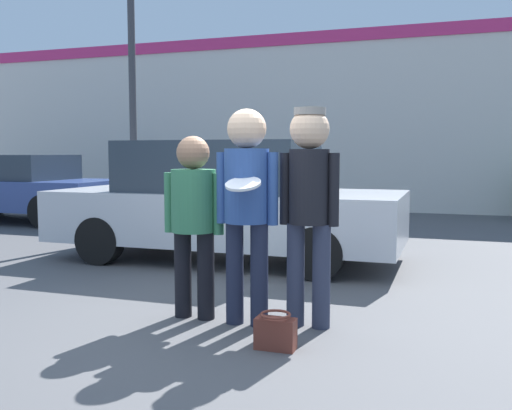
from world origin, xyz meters
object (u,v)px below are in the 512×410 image
parked_car_near (225,202)px  handbag (275,332)px  person_left (194,211)px  person_middle_with_frisbee (247,195)px  parked_car_far (16,187)px  person_right (309,195)px

parked_car_near → handbag: 3.69m
person_left → handbag: 1.35m
person_middle_with_frisbee → parked_car_far: 8.98m
person_right → parked_car_near: size_ratio=0.39×
parked_car_far → person_middle_with_frisbee: bearing=-36.8°
person_middle_with_frisbee → handbag: bearing=-51.3°
person_right → handbag: 1.16m
person_middle_with_frisbee → handbag: size_ratio=6.04×
person_right → parked_car_near: 3.16m
parked_car_near → person_right: bearing=-55.2°
person_middle_with_frisbee → person_right: 0.52m
parked_car_near → handbag: size_ratio=15.56×
person_right → parked_car_far: size_ratio=0.41×
person_left → parked_car_far: 8.55m
person_left → person_right: size_ratio=0.88×
parked_car_near → handbag: (1.70, -3.20, -0.66)m
person_right → person_middle_with_frisbee: bearing=-167.4°
person_middle_with_frisbee → parked_car_near: 3.00m
handbag → parked_car_near: bearing=117.9°
person_middle_with_frisbee → person_right: bearing=12.6°
handbag → person_left: bearing=149.0°
parked_car_near → parked_car_far: parked_car_near is taller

